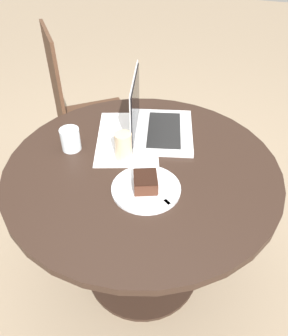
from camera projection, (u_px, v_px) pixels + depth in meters
The scene contains 10 objects.
ground_plane at pixel (143, 268), 1.72m from camera, with size 12.00×12.00×0.00m, color gray.
dining_table at pixel (142, 194), 1.37m from camera, with size 1.06×1.06×0.71m.
chair at pixel (82, 113), 1.95m from camera, with size 0.59×0.59×1.00m.
paper_document at pixel (127, 137), 1.40m from camera, with size 0.46×0.37×0.00m.
plate at pixel (146, 188), 1.15m from camera, with size 0.24×0.24×0.01m.
cake_slice at pixel (146, 182), 1.13m from camera, with size 0.12×0.11×0.05m.
fork at pixel (157, 193), 1.12m from camera, with size 0.12×0.15×0.00m.
coffee_glass at pixel (123, 146), 1.26m from camera, with size 0.07×0.07×0.11m.
water_glass at pixel (70, 139), 1.31m from camera, with size 0.08×0.08×0.09m.
laptop at pixel (156, 124), 1.40m from camera, with size 0.39×0.32×0.26m.
Camera 1 is at (-0.93, -0.31, 1.51)m, focal length 35.00 mm.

